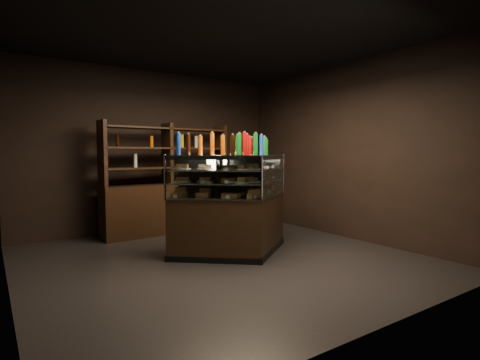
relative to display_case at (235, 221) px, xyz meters
name	(u,v)px	position (x,y,z in m)	size (l,w,h in m)	color
ground	(222,259)	(-0.30, -0.12, -0.48)	(5.00, 5.00, 0.00)	black
room_shell	(221,117)	(-0.30, -0.12, 1.46)	(5.02, 5.02, 3.01)	black
display_case	(235,221)	(0.00, 0.00, 0.00)	(2.04, 1.36, 1.44)	black
food_display	(235,178)	(0.00, 0.00, 0.63)	(1.68, 0.90, 0.44)	#D79B4D
bottles_top	(235,145)	(0.00, 0.00, 1.09)	(1.50, 0.76, 0.30)	#B20C0A
potted_conifer	(225,213)	(0.32, 0.80, -0.02)	(0.38, 0.38, 0.81)	black
back_shelving	(168,200)	(-0.21, 1.93, 0.13)	(2.41, 0.54, 2.00)	black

